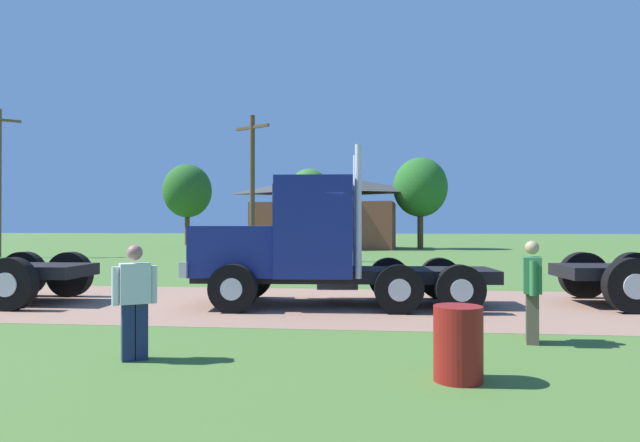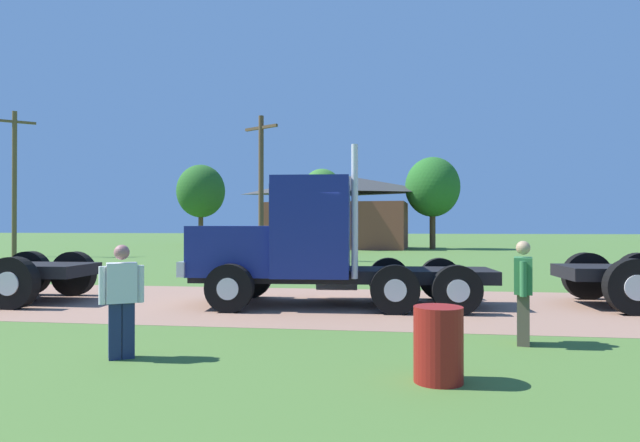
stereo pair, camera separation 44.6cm
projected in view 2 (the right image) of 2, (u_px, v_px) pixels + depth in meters
ground_plane at (291, 304)px, 12.52m from camera, size 200.00×200.00×0.00m
dirt_track at (291, 304)px, 12.52m from camera, size 120.00×5.99×0.01m
truck_foreground_white at (305, 247)px, 12.38m from camera, size 6.95×2.99×3.52m
visitor_standing_near at (523, 288)px, 8.28m from camera, size 0.36×0.66×1.58m
visitor_walking_mid at (122, 298)px, 7.42m from camera, size 0.52×0.43×1.56m
steel_barrel at (438, 344)px, 6.29m from camera, size 0.57×0.57×0.88m
shed_building at (337, 212)px, 42.02m from camera, size 11.61×6.60×5.76m
utility_pole_near at (14, 179)px, 31.13m from camera, size 1.81×1.48×8.36m
utility_pole_far at (261, 184)px, 27.28m from camera, size 1.95×1.27×7.33m
tree_left at (201, 191)px, 49.87m from camera, size 4.42×4.42×7.36m
tree_mid at (322, 191)px, 54.56m from camera, size 4.11×4.11×7.48m
tree_right at (432, 187)px, 40.80m from camera, size 4.09×4.09×6.93m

